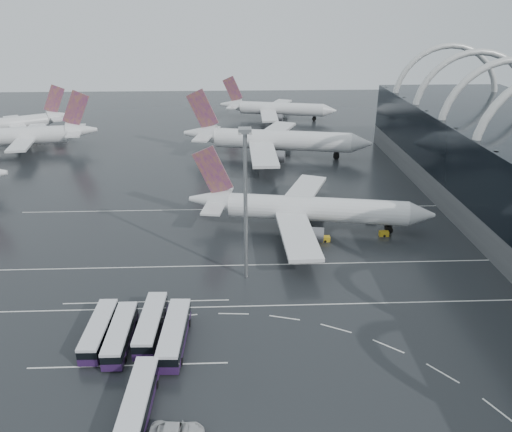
{
  "coord_description": "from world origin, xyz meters",
  "views": [
    {
      "loc": [
        -8.35,
        -72.3,
        47.29
      ],
      "look_at": [
        -4.55,
        19.56,
        7.0
      ],
      "focal_mm": 35.0,
      "sensor_mm": 36.0,
      "label": 1
    }
  ],
  "objects_px": {
    "bus_row_near_a": "(99,330)",
    "gse_cart_belly_a": "(384,234)",
    "jet_remote_far": "(18,123)",
    "airliner_main": "(305,209)",
    "gse_cart_belly_b": "(372,218)",
    "airliner_gate_b": "(273,140)",
    "airliner_gate_c": "(275,109)",
    "van_curve_a": "(177,432)",
    "gse_cart_belly_c": "(325,239)",
    "jet_remote_mid": "(31,136)",
    "bus_row_far_b": "(138,401)",
    "floodlight_mast": "(245,188)",
    "bus_row_near_d": "(174,334)",
    "bus_row_near_b": "(120,334)",
    "bus_row_near_c": "(151,324)"
  },
  "relations": [
    {
      "from": "airliner_main",
      "to": "bus_row_near_a",
      "type": "xyz_separation_m",
      "value": [
        -35.82,
        -38.42,
        -2.85
      ]
    },
    {
      "from": "van_curve_a",
      "to": "bus_row_near_d",
      "type": "bearing_deg",
      "value": 11.03
    },
    {
      "from": "gse_cart_belly_b",
      "to": "bus_row_near_b",
      "type": "bearing_deg",
      "value": -138.4
    },
    {
      "from": "bus_row_near_b",
      "to": "gse_cart_belly_c",
      "type": "relative_size",
      "value": 6.23
    },
    {
      "from": "bus_row_near_d",
      "to": "bus_row_near_a",
      "type": "bearing_deg",
      "value": 84.78
    },
    {
      "from": "bus_row_near_d",
      "to": "van_curve_a",
      "type": "height_order",
      "value": "bus_row_near_d"
    },
    {
      "from": "bus_row_near_a",
      "to": "gse_cart_belly_a",
      "type": "relative_size",
      "value": 6.37
    },
    {
      "from": "van_curve_a",
      "to": "gse_cart_belly_b",
      "type": "height_order",
      "value": "van_curve_a"
    },
    {
      "from": "jet_remote_mid",
      "to": "jet_remote_far",
      "type": "relative_size",
      "value": 1.2
    },
    {
      "from": "airliner_gate_b",
      "to": "floodlight_mast",
      "type": "relative_size",
      "value": 2.18
    },
    {
      "from": "jet_remote_far",
      "to": "gse_cart_belly_a",
      "type": "relative_size",
      "value": 18.82
    },
    {
      "from": "jet_remote_far",
      "to": "bus_row_near_b",
      "type": "xyz_separation_m",
      "value": [
        63.3,
        -125.72,
        -2.81
      ]
    },
    {
      "from": "van_curve_a",
      "to": "floodlight_mast",
      "type": "height_order",
      "value": "floodlight_mast"
    },
    {
      "from": "airliner_main",
      "to": "jet_remote_mid",
      "type": "relative_size",
      "value": 1.19
    },
    {
      "from": "airliner_gate_c",
      "to": "bus_row_near_c",
      "type": "relative_size",
      "value": 3.62
    },
    {
      "from": "airliner_main",
      "to": "jet_remote_far",
      "type": "relative_size",
      "value": 1.43
    },
    {
      "from": "gse_cart_belly_c",
      "to": "bus_row_near_c",
      "type": "bearing_deg",
      "value": -136.17
    },
    {
      "from": "jet_remote_far",
      "to": "bus_row_near_b",
      "type": "bearing_deg",
      "value": 87.9
    },
    {
      "from": "airliner_gate_b",
      "to": "jet_remote_mid",
      "type": "bearing_deg",
      "value": -175.92
    },
    {
      "from": "jet_remote_mid",
      "to": "van_curve_a",
      "type": "bearing_deg",
      "value": 107.93
    },
    {
      "from": "jet_remote_mid",
      "to": "bus_row_near_a",
      "type": "bearing_deg",
      "value": 106.08
    },
    {
      "from": "jet_remote_far",
      "to": "bus_row_near_a",
      "type": "height_order",
      "value": "jet_remote_far"
    },
    {
      "from": "airliner_main",
      "to": "gse_cart_belly_c",
      "type": "xyz_separation_m",
      "value": [
        3.59,
        -6.74,
        -4.01
      ]
    },
    {
      "from": "bus_row_near_a",
      "to": "floodlight_mast",
      "type": "bearing_deg",
      "value": -50.31
    },
    {
      "from": "jet_remote_far",
      "to": "jet_remote_mid",
      "type": "bearing_deg",
      "value": 92.01
    },
    {
      "from": "jet_remote_far",
      "to": "floodlight_mast",
      "type": "distance_m",
      "value": 135.53
    },
    {
      "from": "jet_remote_far",
      "to": "bus_row_far_b",
      "type": "distance_m",
      "value": 155.19
    },
    {
      "from": "jet_remote_far",
      "to": "floodlight_mast",
      "type": "height_order",
      "value": "floodlight_mast"
    },
    {
      "from": "gse_cart_belly_b",
      "to": "airliner_main",
      "type": "bearing_deg",
      "value": -167.11
    },
    {
      "from": "floodlight_mast",
      "to": "gse_cart_belly_c",
      "type": "relative_size",
      "value": 13.46
    },
    {
      "from": "jet_remote_mid",
      "to": "gse_cart_belly_a",
      "type": "relative_size",
      "value": 22.55
    },
    {
      "from": "airliner_gate_c",
      "to": "gse_cart_belly_a",
      "type": "relative_size",
      "value": 24.42
    },
    {
      "from": "airliner_gate_c",
      "to": "bus_row_near_c",
      "type": "bearing_deg",
      "value": -88.83
    },
    {
      "from": "airliner_gate_b",
      "to": "gse_cart_belly_b",
      "type": "bearing_deg",
      "value": -58.22
    },
    {
      "from": "jet_remote_mid",
      "to": "van_curve_a",
      "type": "relative_size",
      "value": 7.05
    },
    {
      "from": "bus_row_near_a",
      "to": "airliner_main",
      "type": "bearing_deg",
      "value": -41.72
    },
    {
      "from": "airliner_main",
      "to": "jet_remote_mid",
      "type": "distance_m",
      "value": 106.25
    },
    {
      "from": "bus_row_near_a",
      "to": "bus_row_far_b",
      "type": "xyz_separation_m",
      "value": [
        8.38,
        -14.66,
        0.06
      ]
    },
    {
      "from": "jet_remote_far",
      "to": "airliner_main",
      "type": "bearing_deg",
      "value": 109.16
    },
    {
      "from": "airliner_gate_c",
      "to": "gse_cart_belly_b",
      "type": "xyz_separation_m",
      "value": [
        14.27,
        -105.43,
        -3.76
      ]
    },
    {
      "from": "bus_row_near_a",
      "to": "gse_cart_belly_c",
      "type": "bearing_deg",
      "value": -49.93
    },
    {
      "from": "airliner_gate_b",
      "to": "bus_row_far_b",
      "type": "bearing_deg",
      "value": -91.31
    },
    {
      "from": "gse_cart_belly_b",
      "to": "airliner_gate_c",
      "type": "bearing_deg",
      "value": 97.71
    },
    {
      "from": "bus_row_near_a",
      "to": "bus_row_near_d",
      "type": "distance_m",
      "value": 11.5
    },
    {
      "from": "airliner_gate_b",
      "to": "airliner_gate_c",
      "type": "height_order",
      "value": "airliner_gate_b"
    },
    {
      "from": "airliner_gate_b",
      "to": "bus_row_near_b",
      "type": "distance_m",
      "value": 99.48
    },
    {
      "from": "bus_row_near_c",
      "to": "bus_row_near_d",
      "type": "xyz_separation_m",
      "value": [
        3.85,
        -2.62,
        0.07
      ]
    },
    {
      "from": "van_curve_a",
      "to": "gse_cart_belly_c",
      "type": "xyz_separation_m",
      "value": [
        25.92,
        50.51,
        -0.33
      ]
    },
    {
      "from": "jet_remote_far",
      "to": "bus_row_far_b",
      "type": "xyz_separation_m",
      "value": [
        68.29,
        -139.32,
        -2.77
      ]
    },
    {
      "from": "airliner_gate_b",
      "to": "jet_remote_far",
      "type": "distance_m",
      "value": 97.6
    }
  ]
}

